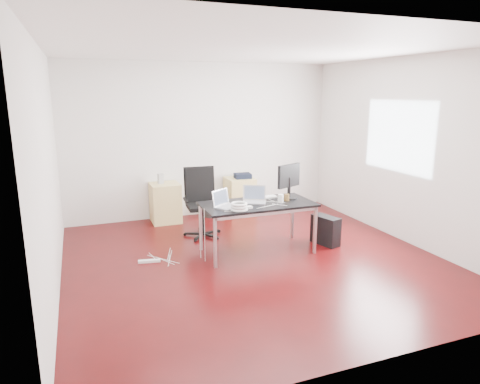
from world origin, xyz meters
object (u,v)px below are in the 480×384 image
object	(u,v)px
filing_cabinet_right	(240,196)
pc_tower	(325,230)
filing_cabinet_left	(165,203)
office_chair	(201,199)
desk	(258,207)

from	to	relation	value
filing_cabinet_right	pc_tower	size ratio (longest dim) A/B	1.56
filing_cabinet_left	office_chair	bearing A→B (deg)	-65.74
desk	filing_cabinet_right	distance (m)	2.02
office_chair	filing_cabinet_left	world-z (taller)	office_chair
desk	office_chair	distance (m)	1.16
pc_tower	office_chair	bearing A→B (deg)	129.39
desk	filing_cabinet_right	world-z (taller)	desk
filing_cabinet_left	pc_tower	size ratio (longest dim) A/B	1.56
office_chair	filing_cabinet_right	xyz separation A→B (m)	(1.01, 0.92, -0.26)
desk	office_chair	world-z (taller)	office_chair
pc_tower	filing_cabinet_right	bearing A→B (deg)	90.78
office_chair	pc_tower	distance (m)	2.02
pc_tower	filing_cabinet_left	bearing A→B (deg)	118.85
desk	filing_cabinet_right	size ratio (longest dim) A/B	2.29
filing_cabinet_left	filing_cabinet_right	xyz separation A→B (m)	(1.42, 0.00, 0.00)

